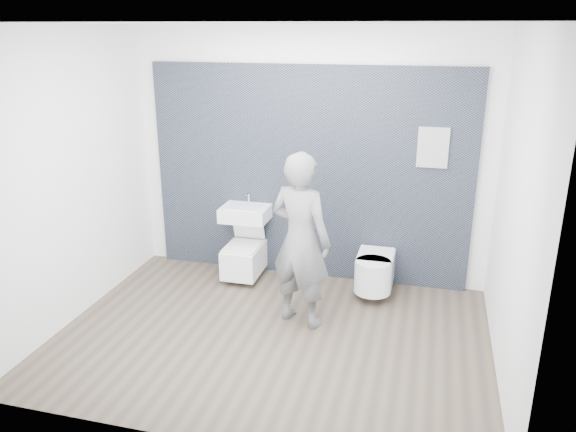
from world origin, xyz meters
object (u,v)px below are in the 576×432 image
(visitor, at_px, (300,240))
(toilet_square, at_px, (244,257))
(toilet_rounded, at_px, (374,271))
(washbasin, at_px, (245,213))

(visitor, bearing_deg, toilet_square, -25.30)
(toilet_square, height_order, toilet_rounded, toilet_square)
(washbasin, relative_size, toilet_square, 0.71)
(toilet_square, bearing_deg, washbasin, 90.00)
(washbasin, relative_size, visitor, 0.31)
(toilet_square, xyz_separation_m, visitor, (0.86, -0.82, 0.60))
(visitor, bearing_deg, toilet_rounded, -111.73)
(visitor, bearing_deg, washbasin, -27.96)
(washbasin, xyz_separation_m, visitor, (0.86, -0.90, 0.09))
(toilet_square, relative_size, visitor, 0.44)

